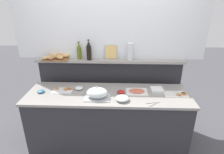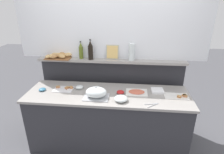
# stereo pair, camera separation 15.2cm
# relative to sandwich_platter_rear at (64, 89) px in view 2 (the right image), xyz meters

# --- Properties ---
(ground_plane) EXTENTS (12.00, 12.00, 0.00)m
(ground_plane) POSITION_rel_sandwich_platter_rear_xyz_m (0.66, 0.54, -0.91)
(ground_plane) COLOR #4C4C51
(buffet_counter) EXTENTS (2.31, 0.71, 0.90)m
(buffet_counter) POSITION_rel_sandwich_platter_rear_xyz_m (0.66, -0.06, -0.46)
(buffet_counter) COLOR #2D2D33
(buffet_counter) RESTS_ON ground_plane
(back_ledge_unit) EXTENTS (2.34, 0.22, 1.26)m
(back_ledge_unit) POSITION_rel_sandwich_platter_rear_xyz_m (0.66, 0.48, -0.25)
(back_ledge_unit) COLOR #2D2D33
(back_ledge_unit) RESTS_ON ground_plane
(upper_wall_panel) EXTENTS (2.94, 0.08, 1.34)m
(upper_wall_panel) POSITION_rel_sandwich_platter_rear_xyz_m (0.66, 0.50, 1.02)
(upper_wall_panel) COLOR white
(upper_wall_panel) RESTS_ON back_ledge_unit
(sandwich_platter_rear) EXTENTS (0.29, 0.20, 0.04)m
(sandwich_platter_rear) POSITION_rel_sandwich_platter_rear_xyz_m (0.00, 0.00, 0.00)
(sandwich_platter_rear) COLOR silver
(sandwich_platter_rear) RESTS_ON buffet_counter
(sandwich_platter_front) EXTENTS (0.32, 0.18, 0.04)m
(sandwich_platter_front) POSITION_rel_sandwich_platter_rear_xyz_m (1.63, -0.06, -0.00)
(sandwich_platter_front) COLOR white
(sandwich_platter_front) RESTS_ON buffet_counter
(cold_cuts_platter) EXTENTS (0.30, 0.23, 0.02)m
(cold_cuts_platter) POSITION_rel_sandwich_platter_rear_xyz_m (1.07, 0.00, -0.00)
(cold_cuts_platter) COLOR white
(cold_cuts_platter) RESTS_ON buffet_counter
(serving_cloche) EXTENTS (0.34, 0.24, 0.17)m
(serving_cloche) POSITION_rel_sandwich_platter_rear_xyz_m (0.52, -0.19, 0.06)
(serving_cloche) COLOR #B7BABF
(serving_cloche) RESTS_ON buffet_counter
(glass_bowl_large) EXTENTS (0.18, 0.18, 0.07)m
(glass_bowl_large) POSITION_rel_sandwich_platter_rear_xyz_m (0.86, -0.25, 0.02)
(glass_bowl_large) COLOR silver
(glass_bowl_large) RESTS_ON buffet_counter
(glass_bowl_medium) EXTENTS (0.12, 0.12, 0.05)m
(glass_bowl_medium) POSITION_rel_sandwich_platter_rear_xyz_m (0.22, 0.05, 0.01)
(glass_bowl_medium) COLOR silver
(glass_bowl_medium) RESTS_ON buffet_counter
(condiment_bowl_red) EXTENTS (0.11, 0.11, 0.04)m
(condiment_bowl_red) POSITION_rel_sandwich_platter_rear_xyz_m (0.84, -0.04, 0.01)
(condiment_bowl_red) COLOR red
(condiment_bowl_red) RESTS_ON buffet_counter
(condiment_bowl_teal) EXTENTS (0.10, 0.10, 0.04)m
(condiment_bowl_teal) POSITION_rel_sandwich_platter_rear_xyz_m (-0.30, -0.07, 0.01)
(condiment_bowl_teal) COLOR teal
(condiment_bowl_teal) RESTS_ON buffet_counter
(serving_tongs) EXTENTS (0.18, 0.12, 0.01)m
(serving_tongs) POSITION_rel_sandwich_platter_rear_xyz_m (1.26, -0.32, -0.00)
(serving_tongs) COLOR #B7BABF
(serving_tongs) RESTS_ON buffet_counter
(napkin_stack) EXTENTS (0.18, 0.18, 0.03)m
(napkin_stack) POSITION_rel_sandwich_platter_rear_xyz_m (1.37, 0.07, 0.01)
(napkin_stack) COLOR white
(napkin_stack) RESTS_ON buffet_counter
(wine_bottle_dark) EXTENTS (0.08, 0.08, 0.32)m
(wine_bottle_dark) POSITION_rel_sandwich_platter_rear_xyz_m (0.34, 0.38, 0.49)
(wine_bottle_dark) COLOR black
(wine_bottle_dark) RESTS_ON back_ledge_unit
(olive_oil_bottle) EXTENTS (0.06, 0.06, 0.28)m
(olive_oil_bottle) POSITION_rel_sandwich_platter_rear_xyz_m (0.18, 0.42, 0.47)
(olive_oil_bottle) COLOR #56661E
(olive_oil_bottle) RESTS_ON back_ledge_unit
(bread_basket) EXTENTS (0.42, 0.28, 0.08)m
(bread_basket) POSITION_rel_sandwich_platter_rear_xyz_m (-0.19, 0.40, 0.39)
(bread_basket) COLOR brown
(bread_basket) RESTS_ON back_ledge_unit
(framed_picture) EXTENTS (0.20, 0.05, 0.23)m
(framed_picture) POSITION_rel_sandwich_platter_rear_xyz_m (0.68, 0.44, 0.46)
(framed_picture) COLOR #B2AD9E
(framed_picture) RESTS_ON back_ledge_unit
(water_carafe) EXTENTS (0.09, 0.09, 0.27)m
(water_carafe) POSITION_rel_sandwich_platter_rear_xyz_m (0.98, 0.40, 0.48)
(water_carafe) COLOR silver
(water_carafe) RESTS_ON back_ledge_unit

